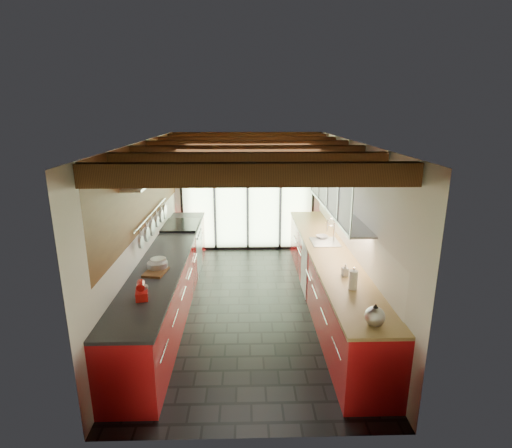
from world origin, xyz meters
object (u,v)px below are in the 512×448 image
Objects in this scene: kettle at (375,315)px; soap_bottle at (345,270)px; paper_towel at (353,280)px; bowl at (322,237)px; stand_mixer at (142,291)px.

kettle is 1.25m from soap_bottle.
paper_towel is 0.41m from soap_bottle.
kettle reaches higher than bowl.
kettle reaches higher than soap_bottle.
soap_bottle is 0.87× the size of bowl.
stand_mixer is 2.55m from paper_towel.
soap_bottle is at bearing 90.00° from paper_towel.
soap_bottle is (2.54, 0.57, -0.00)m from stand_mixer.
bowl is at bearing 40.97° from stand_mixer.
paper_towel is (-0.00, 0.85, 0.01)m from kettle.
kettle is at bearing -90.00° from paper_towel.
soap_bottle is at bearing 12.75° from stand_mixer.
stand_mixer is at bearing -167.25° from soap_bottle.
paper_towel reaches higher than bowl.
bowl is (2.54, 2.21, -0.06)m from stand_mixer.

